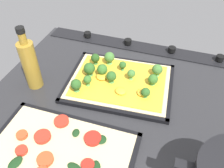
{
  "coord_description": "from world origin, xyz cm",
  "views": [
    {
      "loc": [
        -10.71,
        44.86,
        52.33
      ],
      "look_at": [
        5.19,
        -2.95,
        6.14
      ],
      "focal_mm": 38.08,
      "sensor_mm": 36.0,
      "label": 1
    }
  ],
  "objects_px": {
    "broccoli_pizza": "(118,79)",
    "baking_tray_back": "(61,152)",
    "oil_bottle": "(30,64)",
    "baking_tray_front": "(120,84)",
    "veggie_pizza_back": "(60,150)"
  },
  "relations": [
    {
      "from": "broccoli_pizza",
      "to": "baking_tray_back",
      "type": "height_order",
      "value": "broccoli_pizza"
    },
    {
      "from": "broccoli_pizza",
      "to": "oil_bottle",
      "type": "relative_size",
      "value": 1.58
    },
    {
      "from": "baking_tray_front",
      "to": "broccoli_pizza",
      "type": "bearing_deg",
      "value": -10.05
    },
    {
      "from": "baking_tray_front",
      "to": "baking_tray_back",
      "type": "relative_size",
      "value": 0.97
    },
    {
      "from": "oil_bottle",
      "to": "veggie_pizza_back",
      "type": "bearing_deg",
      "value": 134.33
    },
    {
      "from": "baking_tray_front",
      "to": "broccoli_pizza",
      "type": "height_order",
      "value": "broccoli_pizza"
    },
    {
      "from": "baking_tray_front",
      "to": "broccoli_pizza",
      "type": "distance_m",
      "value": 0.02
    },
    {
      "from": "baking_tray_front",
      "to": "veggie_pizza_back",
      "type": "bearing_deg",
      "value": 77.09
    },
    {
      "from": "baking_tray_back",
      "to": "oil_bottle",
      "type": "distance_m",
      "value": 0.29
    },
    {
      "from": "veggie_pizza_back",
      "to": "oil_bottle",
      "type": "distance_m",
      "value": 0.29
    },
    {
      "from": "baking_tray_back",
      "to": "baking_tray_front",
      "type": "bearing_deg",
      "value": -102.59
    },
    {
      "from": "broccoli_pizza",
      "to": "baking_tray_back",
      "type": "bearing_deg",
      "value": 78.88
    },
    {
      "from": "veggie_pizza_back",
      "to": "baking_tray_front",
      "type": "bearing_deg",
      "value": -102.91
    },
    {
      "from": "baking_tray_back",
      "to": "oil_bottle",
      "type": "height_order",
      "value": "oil_bottle"
    },
    {
      "from": "broccoli_pizza",
      "to": "oil_bottle",
      "type": "bearing_deg",
      "value": 19.34
    }
  ]
}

